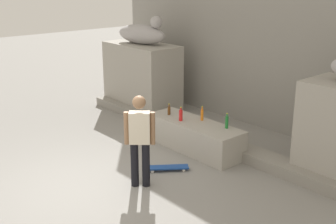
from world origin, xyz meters
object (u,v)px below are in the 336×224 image
bottle_red (181,115)px  bottle_orange (202,115)px  bottle_brown (169,110)px  skateboard (168,167)px  skater (140,137)px  bottle_green (227,122)px  statue_reclining_left (142,33)px

bottle_red → bottle_orange: (0.28, 0.36, 0.00)m
bottle_red → bottle_brown: bearing=169.5°
skateboard → bottle_brown: size_ratio=3.00×
skater → bottle_orange: size_ratio=5.33×
bottle_brown → bottle_orange: (0.76, 0.27, 0.03)m
skater → bottle_orange: bearing=56.9°
bottle_green → bottle_brown: bearing=-168.5°
statue_reclining_left → bottle_brown: bearing=-33.6°
skateboard → bottle_red: (-0.69, 0.97, 0.68)m
statue_reclining_left → skateboard: 4.64m
statue_reclining_left → skater: size_ratio=1.00×
skateboard → bottle_brown: bearing=84.2°
skateboard → bottle_brown: 1.72m
skater → bottle_red: 1.95m
bottle_orange → bottle_green: bearing=1.9°
statue_reclining_left → skater: 4.88m
skater → bottle_red: size_ratio=5.46×
bottle_red → bottle_brown: 0.49m
statue_reclining_left → skateboard: size_ratio=2.18×
skateboard → bottle_green: size_ratio=2.39×
statue_reclining_left → bottle_orange: bearing=-23.5°
statue_reclining_left → bottle_brown: (2.37, -1.12, -1.37)m
skater → skateboard: bearing=52.8°
bottle_brown → bottle_orange: 0.81m
bottle_red → bottle_orange: 0.46m
statue_reclining_left → bottle_brown: 2.96m
bottle_green → bottle_orange: 0.68m
bottle_red → bottle_brown: size_ratio=1.20×
statue_reclining_left → skateboard: statue_reclining_left is taller
skateboard → bottle_green: bottle_green is taller
skater → bottle_brown: bearing=77.8°
bottle_green → bottle_orange: (-0.68, -0.02, -0.00)m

